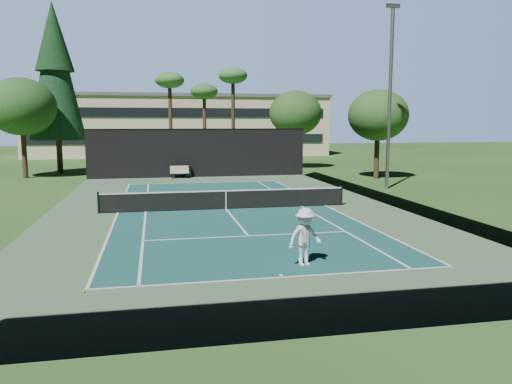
% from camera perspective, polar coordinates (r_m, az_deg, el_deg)
% --- Properties ---
extents(ground, '(160.00, 160.00, 0.00)m').
position_cam_1_polar(ground, '(26.18, -3.45, -1.99)').
color(ground, '#2B5821').
rests_on(ground, ground).
extents(apron_slab, '(18.00, 32.00, 0.01)m').
position_cam_1_polar(apron_slab, '(26.18, -3.45, -1.98)').
color(apron_slab, '#50714F').
rests_on(apron_slab, ground).
extents(court_surface, '(10.97, 23.77, 0.01)m').
position_cam_1_polar(court_surface, '(26.18, -3.45, -1.97)').
color(court_surface, '#1A5552').
rests_on(court_surface, ground).
extents(court_lines, '(11.07, 23.87, 0.01)m').
position_cam_1_polar(court_lines, '(26.18, -3.45, -1.95)').
color(court_lines, white).
rests_on(court_lines, ground).
extents(tennis_net, '(12.90, 0.10, 1.10)m').
position_cam_1_polar(tennis_net, '(26.09, -3.46, -0.79)').
color(tennis_net, black).
rests_on(tennis_net, ground).
extents(fence, '(18.04, 32.05, 4.03)m').
position_cam_1_polar(fence, '(25.97, -3.51, 2.40)').
color(fence, black).
rests_on(fence, ground).
extents(player, '(1.32, 0.96, 1.84)m').
position_cam_1_polar(player, '(15.90, 5.64, -5.12)').
color(player, white).
rests_on(player, ground).
extents(tennis_ball_a, '(0.07, 0.07, 0.07)m').
position_cam_1_polar(tennis_ball_a, '(14.29, -19.13, -10.72)').
color(tennis_ball_a, gold).
rests_on(tennis_ball_a, ground).
extents(tennis_ball_b, '(0.08, 0.08, 0.08)m').
position_cam_1_polar(tennis_ball_b, '(28.77, -8.14, -1.08)').
color(tennis_ball_b, '#C6D731').
rests_on(tennis_ball_b, ground).
extents(tennis_ball_c, '(0.07, 0.07, 0.07)m').
position_cam_1_polar(tennis_ball_c, '(28.77, 3.17, -1.02)').
color(tennis_ball_c, '#D4F136').
rests_on(tennis_ball_c, ground).
extents(tennis_ball_d, '(0.08, 0.08, 0.08)m').
position_cam_1_polar(tennis_ball_d, '(28.62, -10.93, -1.20)').
color(tennis_ball_d, yellow).
rests_on(tennis_ball_d, ground).
extents(park_bench, '(1.50, 0.45, 1.02)m').
position_cam_1_polar(park_bench, '(41.16, -8.74, 2.32)').
color(park_bench, beige).
rests_on(park_bench, ground).
extents(trash_bin, '(0.56, 0.56, 0.95)m').
position_cam_1_polar(trash_bin, '(41.55, -7.77, 2.29)').
color(trash_bin, black).
rests_on(trash_bin, ground).
extents(pine_tree, '(4.80, 4.80, 15.00)m').
position_cam_1_polar(pine_tree, '(48.55, -22.01, 13.33)').
color(pine_tree, '#4A2E20').
rests_on(pine_tree, ground).
extents(palm_a, '(2.80, 2.80, 9.32)m').
position_cam_1_polar(palm_a, '(49.70, -9.84, 12.06)').
color(palm_a, '#4E3221').
rests_on(palm_a, ground).
extents(palm_b, '(2.80, 2.80, 8.42)m').
position_cam_1_polar(palm_b, '(51.87, -5.94, 11.04)').
color(palm_b, '#4E3321').
rests_on(palm_b, ground).
extents(palm_c, '(2.80, 2.80, 9.77)m').
position_cam_1_polar(palm_c, '(49.30, -2.65, 12.69)').
color(palm_c, '#3F2C1B').
rests_on(palm_c, ground).
extents(decid_tree_a, '(5.12, 5.12, 7.62)m').
position_cam_1_polar(decid_tree_a, '(49.45, 4.53, 8.96)').
color(decid_tree_a, '#4F3521').
rests_on(decid_tree_a, ground).
extents(decid_tree_b, '(4.80, 4.80, 7.14)m').
position_cam_1_polar(decid_tree_b, '(41.45, 13.77, 8.50)').
color(decid_tree_b, '#49321F').
rests_on(decid_tree_b, ground).
extents(decid_tree_c, '(5.44, 5.44, 8.09)m').
position_cam_1_polar(decid_tree_c, '(44.79, -25.24, 8.79)').
color(decid_tree_c, '#4E3021').
rests_on(decid_tree_c, ground).
extents(campus_building, '(40.50, 12.50, 8.30)m').
position_cam_1_polar(campus_building, '(71.61, -8.68, 7.59)').
color(campus_building, beige).
rests_on(campus_building, ground).
extents(light_pole, '(0.90, 0.25, 12.22)m').
position_cam_1_polar(light_pole, '(35.23, 15.06, 10.84)').
color(light_pole, '#92949A').
rests_on(light_pole, ground).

